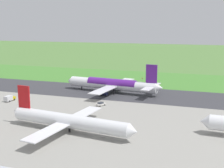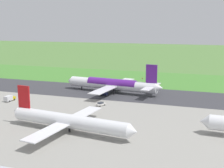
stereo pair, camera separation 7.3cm
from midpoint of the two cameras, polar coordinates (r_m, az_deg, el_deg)
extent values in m
plane|color=#547F3D|center=(153.60, 3.53, -1.88)|extent=(800.00, 800.00, 0.00)
cube|color=#38383D|center=(153.59, 3.53, -1.87)|extent=(600.00, 32.74, 0.06)
cube|color=gray|center=(105.07, -4.17, -8.12)|extent=(440.00, 110.00, 0.05)
cube|color=#478534|center=(186.03, 6.28, 0.39)|extent=(600.00, 80.00, 0.04)
cylinder|color=white|center=(155.54, -0.01, -0.11)|extent=(48.28, 10.66, 5.20)
cone|color=white|center=(167.81, -7.92, 0.62)|extent=(3.55, 5.25, 4.94)
cone|color=white|center=(146.68, 8.93, -0.70)|extent=(3.98, 4.79, 4.42)
cube|color=#591E8C|center=(146.66, 7.48, 1.92)|extent=(5.62, 1.14, 9.00)
cube|color=white|center=(142.68, 6.73, -0.90)|extent=(5.00, 9.40, 0.36)
cube|color=white|center=(152.95, 8.05, -0.11)|extent=(5.00, 9.40, 0.36)
cube|color=white|center=(145.52, -1.50, -1.07)|extent=(8.48, 22.54, 0.35)
cube|color=white|center=(165.06, 1.93, 0.41)|extent=(8.48, 22.54, 0.35)
cylinder|color=#23284C|center=(150.21, -1.75, -1.65)|extent=(4.79, 3.30, 2.80)
cylinder|color=#23284C|center=(163.41, 0.63, -0.59)|extent=(4.79, 3.30, 2.80)
cylinder|color=black|center=(164.49, -5.77, -0.43)|extent=(0.70, 0.70, 3.42)
cylinder|color=black|center=(151.27, 0.37, -1.40)|extent=(0.70, 0.70, 3.42)
cylinder|color=black|center=(158.40, 1.59, -0.82)|extent=(0.70, 0.70, 3.42)
cylinder|color=#591E8C|center=(155.44, -0.01, 0.08)|extent=(26.82, 8.21, 5.23)
cone|color=white|center=(102.47, 17.08, -6.78)|extent=(2.99, 4.78, 4.69)
cylinder|color=white|center=(100.19, -8.12, -6.97)|extent=(42.57, 9.67, 4.58)
cone|color=white|center=(90.25, 4.01, -8.95)|extent=(3.15, 4.64, 4.36)
cone|color=white|center=(113.44, -17.55, -4.94)|extent=(3.53, 4.24, 3.90)
cube|color=red|center=(109.64, -16.35, -2.32)|extent=(4.95, 1.03, 7.94)
cube|color=white|center=(108.53, -5.66, -5.67)|extent=(7.60, 19.89, 0.31)
cube|color=white|center=(93.37, -11.89, -8.70)|extent=(7.60, 19.89, 0.31)
cylinder|color=black|center=(101.16, -8.07, -8.58)|extent=(0.71, 0.71, 1.41)
cube|color=gold|center=(147.94, -18.36, -2.51)|extent=(2.28, 2.28, 1.30)
cube|color=silver|center=(145.74, -19.06, -2.58)|extent=(2.43, 3.88, 2.20)
cylinder|color=black|center=(148.71, -18.65, -2.72)|extent=(0.33, 0.91, 0.90)
cylinder|color=black|center=(147.47, -18.04, -2.80)|extent=(0.33, 0.91, 0.90)
cylinder|color=black|center=(146.19, -19.48, -3.01)|extent=(0.33, 0.91, 0.90)
cylinder|color=black|center=(144.93, -18.88, -3.09)|extent=(0.33, 0.91, 0.90)
cube|color=silver|center=(131.10, -2.12, -3.85)|extent=(3.55, 4.55, 0.75)
cube|color=#2D333D|center=(130.80, -2.19, -3.59)|extent=(2.53, 2.74, 0.55)
cylinder|color=black|center=(132.71, -1.91, -3.83)|extent=(0.49, 0.67, 0.64)
cylinder|color=black|center=(131.48, -1.42, -3.97)|extent=(0.49, 0.67, 0.64)
cylinder|color=black|center=(130.93, -2.83, -4.05)|extent=(0.49, 0.67, 0.64)
cylinder|color=black|center=(129.69, -2.34, -4.19)|extent=(0.49, 0.67, 0.64)
cylinder|color=slate|center=(187.59, 5.73, 0.74)|extent=(0.10, 0.10, 1.63)
cube|color=red|center=(187.41, 5.74, 1.08)|extent=(0.60, 0.04, 0.60)
cone|color=orange|center=(184.18, 3.46, 0.41)|extent=(0.40, 0.40, 0.55)
camera|label=1|loc=(0.04, -90.01, 0.00)|focal=48.31mm
camera|label=2|loc=(0.04, 89.99, 0.00)|focal=48.31mm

